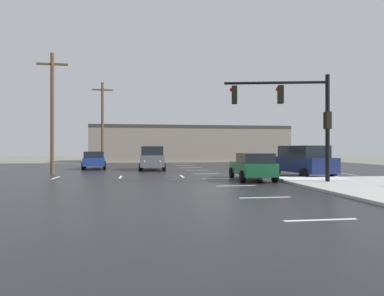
{
  "coord_description": "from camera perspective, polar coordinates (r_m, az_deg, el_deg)",
  "views": [
    {
      "loc": [
        -4.53,
        -22.1,
        1.87
      ],
      "look_at": [
        0.03,
        9.42,
        1.91
      ],
      "focal_mm": 31.44,
      "sensor_mm": 36.0,
      "label": 1
    }
  ],
  "objects": [
    {
      "name": "sedan_blue",
      "position": [
        31.55,
        -16.24,
        -1.92
      ],
      "size": [
        2.41,
        4.67,
        1.58
      ],
      "rotation": [
        0.0,
        0.0,
        1.68
      ],
      "color": "navy",
      "rests_on": "road_asphalt"
    },
    {
      "name": "lane_markings",
      "position": [
        21.58,
        7.23,
        -4.98
      ],
      "size": [
        36.15,
        36.15,
        0.01
      ],
      "color": "silver",
      "rests_on": "road_asphalt"
    },
    {
      "name": "utility_pole_distant",
      "position": [
        37.28,
        -14.95,
        4.26
      ],
      "size": [
        2.2,
        0.28,
        8.95
      ],
      "color": "brown",
      "rests_on": "ground_plane"
    },
    {
      "name": "utility_pole_far",
      "position": [
        26.71,
        -22.61,
        5.86
      ],
      "size": [
        2.2,
        0.28,
        8.84
      ],
      "color": "brown",
      "rests_on": "ground_plane"
    },
    {
      "name": "sedan_green",
      "position": [
        19.89,
        10.22,
        -3.0
      ],
      "size": [
        2.28,
        4.63,
        1.58
      ],
      "rotation": [
        0.0,
        0.0,
        1.5
      ],
      "color": "#195933",
      "rests_on": "road_asphalt"
    },
    {
      "name": "ground_plane",
      "position": [
        22.64,
        3.35,
        -4.81
      ],
      "size": [
        120.0,
        120.0,
        0.0
      ],
      "primitive_type": "plane",
      "color": "slate"
    },
    {
      "name": "strip_building_background",
      "position": [
        49.13,
        -0.34,
        0.69
      ],
      "size": [
        27.61,
        8.0,
        5.05
      ],
      "color": "gray",
      "rests_on": "ground_plane"
    },
    {
      "name": "traffic_signal_mast",
      "position": [
        18.66,
        17.47,
        6.26
      ],
      "size": [
        5.44,
        1.37,
        5.61
      ],
      "rotation": [
        0.0,
        0.0,
        2.94
      ],
      "color": "black",
      "rests_on": "sidewalk_corner"
    },
    {
      "name": "snow_strip_curbside",
      "position": [
        20.52,
        19.54,
        -4.82
      ],
      "size": [
        4.0,
        1.6,
        0.06
      ],
      "primitive_type": "cube",
      "color": "white",
      "rests_on": "sidewalk_corner"
    },
    {
      "name": "suv_grey",
      "position": [
        29.37,
        -6.74,
        -1.6
      ],
      "size": [
        2.28,
        4.88,
        2.03
      ],
      "rotation": [
        0.0,
        0.0,
        -1.6
      ],
      "color": "slate",
      "rests_on": "road_asphalt"
    },
    {
      "name": "suv_navy",
      "position": [
        23.13,
        18.3,
        -2.0
      ],
      "size": [
        2.61,
        4.99,
        2.03
      ],
      "rotation": [
        0.0,
        0.0,
        1.69
      ],
      "color": "#141E47",
      "rests_on": "road_asphalt"
    },
    {
      "name": "road_asphalt",
      "position": [
        22.63,
        3.35,
        -4.79
      ],
      "size": [
        44.0,
        44.0,
        0.02
      ],
      "primitive_type": "cube",
      "color": "#232326",
      "rests_on": "ground_plane"
    }
  ]
}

